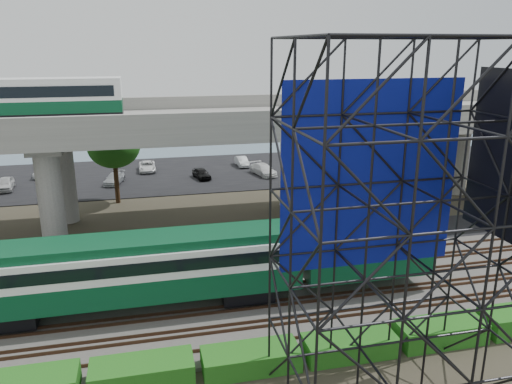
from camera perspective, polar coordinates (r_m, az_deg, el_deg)
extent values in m
plane|color=#474233|center=(28.49, -4.56, -14.77)|extent=(140.00, 140.00, 0.00)
cube|color=slate|center=(30.15, -5.15, -12.67)|extent=(90.00, 12.00, 0.20)
cube|color=black|center=(37.79, -6.97, -6.58)|extent=(90.00, 5.00, 0.08)
cube|color=black|center=(60.07, -9.45, 2.05)|extent=(90.00, 18.00, 0.08)
cube|color=#496678|center=(81.56, -10.52, 5.77)|extent=(140.00, 40.00, 0.03)
cube|color=#472D1E|center=(26.07, -3.63, -17.28)|extent=(90.00, 0.08, 0.16)
cube|color=#472D1E|center=(27.26, -4.15, -15.63)|extent=(90.00, 0.08, 0.16)
cube|color=#472D1E|center=(27.73, -4.34, -15.03)|extent=(90.00, 0.08, 0.16)
cube|color=#472D1E|center=(28.96, -4.79, -13.57)|extent=(90.00, 0.08, 0.16)
cube|color=#472D1E|center=(29.44, -4.96, -13.03)|extent=(90.00, 0.08, 0.16)
cube|color=#472D1E|center=(30.70, -5.35, -11.73)|extent=(90.00, 0.08, 0.16)
cube|color=#472D1E|center=(31.19, -5.50, -11.26)|extent=(90.00, 0.08, 0.16)
cube|color=#472D1E|center=(32.46, -5.84, -10.10)|extent=(90.00, 0.08, 0.16)
cube|color=#472D1E|center=(32.96, -5.97, -9.67)|extent=(90.00, 0.08, 0.16)
cube|color=#472D1E|center=(34.25, -6.28, -8.63)|extent=(90.00, 0.08, 0.16)
cube|color=black|center=(30.57, -26.34, -12.52)|extent=(3.00, 2.20, 0.90)
cube|color=black|center=(30.13, -1.12, -11.10)|extent=(3.00, 2.20, 0.90)
cube|color=#0A4627|center=(29.12, -13.95, -10.11)|extent=(19.00, 3.00, 1.40)
cube|color=white|center=(28.52, -14.15, -7.49)|extent=(19.00, 3.00, 1.50)
cube|color=#0A4627|center=(28.14, -14.29, -5.63)|extent=(19.00, 2.60, 0.50)
cube|color=black|center=(28.48, -12.13, -7.28)|extent=(15.00, 3.06, 0.70)
cube|color=#0A4627|center=(31.47, 12.41, -5.94)|extent=(8.00, 3.00, 3.40)
cube|color=#9E9B93|center=(40.75, -8.25, 7.61)|extent=(80.00, 12.00, 1.20)
cube|color=#9E9B93|center=(34.92, -7.48, 8.09)|extent=(80.00, 0.50, 1.10)
cube|color=#9E9B93|center=(46.29, -8.95, 10.06)|extent=(80.00, 0.50, 1.10)
cylinder|color=#9E9B93|center=(38.77, -22.37, -0.91)|extent=(1.80, 1.80, 8.00)
cylinder|color=#9E9B93|center=(45.44, -21.07, 1.66)|extent=(1.80, 1.80, 8.00)
cube|color=#9E9B93|center=(41.30, -22.21, 5.41)|extent=(2.40, 9.00, 0.60)
cylinder|color=#9E9B93|center=(40.45, 6.72, 0.94)|extent=(1.80, 1.80, 8.00)
cylinder|color=#9E9B93|center=(46.89, 3.87, 3.17)|extent=(1.80, 1.80, 8.00)
cube|color=#9E9B93|center=(42.89, 5.32, 6.93)|extent=(2.40, 9.00, 0.60)
cylinder|color=#9E9B93|center=(49.41, 26.81, 2.10)|extent=(1.80, 1.80, 8.00)
cylinder|color=#9E9B93|center=(54.80, 22.24, 3.91)|extent=(1.80, 1.80, 8.00)
cube|color=#9E9B93|center=(51.42, 24.90, 7.06)|extent=(2.40, 9.00, 0.60)
cube|color=black|center=(41.14, -23.37, 7.87)|extent=(12.00, 2.50, 0.70)
cube|color=#0A4627|center=(41.04, -23.50, 8.97)|extent=(12.00, 2.50, 0.90)
cube|color=white|center=(40.94, -23.67, 10.49)|extent=(12.00, 2.50, 1.30)
cube|color=black|center=(40.94, -23.68, 10.56)|extent=(11.00, 2.56, 0.80)
cube|color=white|center=(40.88, -23.80, 11.60)|extent=(12.00, 2.40, 0.30)
cube|color=navy|center=(22.12, 12.99, 1.78)|extent=(8.10, 0.08, 8.25)
cube|color=#166318|center=(24.39, -12.86, -19.52)|extent=(4.60, 1.80, 1.15)
cube|color=#166318|center=(24.80, -0.60, -18.55)|extent=(4.60, 1.80, 1.03)
cube|color=#166318|center=(26.15, 10.65, -16.85)|extent=(4.60, 1.80, 1.01)
cube|color=#166318|center=(28.30, 20.31, -14.76)|extent=(4.60, 1.80, 1.12)
cylinder|color=#382314|center=(42.38, 11.75, -0.84)|extent=(0.44, 0.44, 4.80)
ellipsoid|color=#166318|center=(41.56, 12.01, 3.38)|extent=(4.94, 4.94, 4.18)
cylinder|color=#382314|center=(49.78, -15.68, 1.47)|extent=(0.44, 0.44, 4.80)
ellipsoid|color=#166318|center=(49.08, -15.96, 5.08)|extent=(4.94, 4.94, 4.18)
imported|color=black|center=(36.75, -15.57, -6.37)|extent=(6.26, 4.62, 1.58)
imported|color=silver|center=(58.68, -26.74, 0.85)|extent=(1.91, 3.98, 1.31)
imported|color=#B5B8BD|center=(62.80, -23.10, 2.19)|extent=(1.85, 3.90, 1.23)
imported|color=#A5A9AD|center=(57.01, -15.87, 1.50)|extent=(2.52, 4.18, 1.13)
imported|color=white|center=(61.78, -12.33, 2.88)|extent=(1.95, 4.17, 1.16)
imported|color=black|center=(57.27, -6.24, 2.12)|extent=(2.12, 3.68, 1.18)
imported|color=#B8BCC1|center=(62.95, -1.63, 3.51)|extent=(1.41, 3.58, 1.16)
imported|color=white|center=(58.52, 0.85, 2.59)|extent=(2.84, 4.74, 1.29)
imported|color=#B2B4BA|center=(65.34, 6.34, 3.92)|extent=(2.59, 4.55, 1.20)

